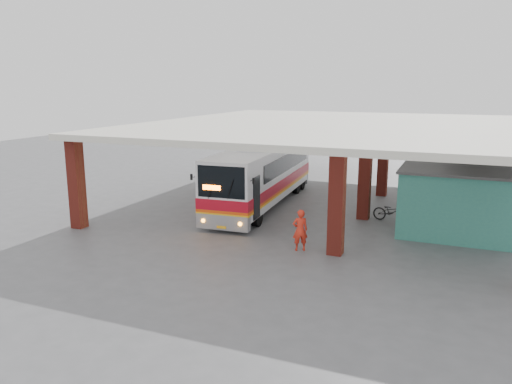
{
  "coord_description": "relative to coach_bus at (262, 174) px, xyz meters",
  "views": [
    {
      "loc": [
        7.56,
        -22.34,
        6.89
      ],
      "look_at": [
        -1.81,
        0.0,
        1.61
      ],
      "focal_mm": 35.0,
      "sensor_mm": 36.0,
      "label": 1
    }
  ],
  "objects": [
    {
      "name": "red_chair",
      "position": [
        8.04,
        4.39,
        -1.45
      ],
      "size": [
        0.5,
        0.5,
        0.75
      ],
      "rotation": [
        0.0,
        0.0,
        0.34
      ],
      "color": "#B01612",
      "rests_on": "ground"
    },
    {
      "name": "coach_bus",
      "position": [
        0.0,
        0.0,
        0.0
      ],
      "size": [
        3.48,
        12.59,
        3.62
      ],
      "rotation": [
        0.0,
        0.0,
        0.07
      ],
      "color": "silver",
      "rests_on": "ground"
    },
    {
      "name": "canopy_roof",
      "position": [
        3.48,
        2.76,
        2.7
      ],
      "size": [
        21.0,
        23.0,
        0.3
      ],
      "primitive_type": "cube",
      "color": "silver",
      "rests_on": "brick_columns"
    },
    {
      "name": "shop_building",
      "position": [
        10.47,
        0.26,
        -0.24
      ],
      "size": [
        5.2,
        8.2,
        3.11
      ],
      "color": "#327F72",
      "rests_on": "ground"
    },
    {
      "name": "ground",
      "position": [
        2.98,
        -3.74,
        -1.8
      ],
      "size": [
        90.0,
        90.0,
        0.0
      ],
      "primitive_type": "plane",
      "color": "#515154",
      "rests_on": "ground"
    },
    {
      "name": "pedestrian",
      "position": [
        4.49,
        -6.87,
        -0.91
      ],
      "size": [
        0.77,
        0.69,
        1.78
      ],
      "primitive_type": "imported",
      "rotation": [
        0.0,
        0.0,
        3.65
      ],
      "color": "red",
      "rests_on": "ground"
    },
    {
      "name": "brick_columns",
      "position": [
        4.41,
        1.26,
        0.38
      ],
      "size": [
        20.1,
        21.6,
        4.35
      ],
      "color": "maroon",
      "rests_on": "ground"
    },
    {
      "name": "motorcycle",
      "position": [
        7.44,
        -0.75,
        -1.28
      ],
      "size": [
        2.05,
        0.99,
        1.03
      ],
      "primitive_type": "imported",
      "rotation": [
        0.0,
        0.0,
        1.41
      ],
      "color": "black",
      "rests_on": "ground"
    }
  ]
}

